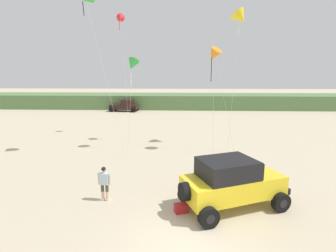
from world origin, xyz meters
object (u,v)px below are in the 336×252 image
object	(u,v)px
cooler_box	(181,208)
kite_yellow_diamond	(214,55)
person_watching	(104,182)
jeep	(232,182)
kite_red_delta	(132,65)
distant_pickup	(125,106)
kite_purple_stunt	(121,18)
kite_orange_streamer	(241,18)

from	to	relation	value
cooler_box	kite_yellow_diamond	xyz separation A→B (m)	(2.40, 9.40, 7.09)
person_watching	jeep	bearing A→B (deg)	-3.58
cooler_box	kite_red_delta	world-z (taller)	kite_red_delta
jeep	cooler_box	bearing A→B (deg)	-166.60
cooler_box	distant_pickup	world-z (taller)	distant_pickup
cooler_box	kite_red_delta	bearing A→B (deg)	93.53
kite_red_delta	kite_purple_stunt	bearing A→B (deg)	110.23
distant_pickup	kite_orange_streamer	world-z (taller)	kite_orange_streamer
person_watching	kite_yellow_diamond	distance (m)	12.18
cooler_box	distant_pickup	bearing A→B (deg)	88.52
kite_red_delta	kite_purple_stunt	world-z (taller)	kite_purple_stunt
kite_yellow_diamond	jeep	bearing A→B (deg)	-91.20
distant_pickup	kite_red_delta	world-z (taller)	kite_red_delta
kite_yellow_diamond	kite_purple_stunt	distance (m)	10.36
kite_yellow_diamond	cooler_box	bearing A→B (deg)	-104.33
distant_pickup	kite_orange_streamer	xyz separation A→B (m)	(13.73, -19.88, 9.30)
jeep	distant_pickup	xyz separation A→B (m)	(-11.34, 30.56, -0.26)
distant_pickup	jeep	bearing A→B (deg)	-69.65
person_watching	kite_purple_stunt	bearing A→B (deg)	98.53
cooler_box	distant_pickup	size ratio (longest dim) A/B	0.12
jeep	cooler_box	xyz separation A→B (m)	(-2.22, -0.53, -1.01)
kite_orange_streamer	kite_yellow_diamond	bearing A→B (deg)	-140.69
distant_pickup	kite_red_delta	size ratio (longest dim) A/B	0.67
distant_pickup	cooler_box	bearing A→B (deg)	-73.65
cooler_box	kite_red_delta	size ratio (longest dim) A/B	0.08
kite_purple_stunt	kite_orange_streamer	size ratio (longest dim) A/B	1.05
distant_pickup	kite_red_delta	bearing A→B (deg)	-75.91
distant_pickup	kite_red_delta	xyz separation A→B (m)	(5.45, -21.69, 5.66)
jeep	kite_orange_streamer	bearing A→B (deg)	77.35
person_watching	kite_purple_stunt	distance (m)	17.27
kite_yellow_diamond	distant_pickup	bearing A→B (deg)	117.98
person_watching	kite_purple_stunt	xyz separation A→B (m)	(-2.08, 13.85, 10.12)
kite_purple_stunt	jeep	bearing A→B (deg)	-61.06
distant_pickup	kite_purple_stunt	xyz separation A→B (m)	(3.48, -16.35, 10.12)
distant_pickup	kite_orange_streamer	distance (m)	25.89
jeep	kite_yellow_diamond	world-z (taller)	kite_yellow_diamond
kite_red_delta	kite_yellow_diamond	xyz separation A→B (m)	(6.08, 0.00, 0.69)
kite_red_delta	kite_orange_streamer	distance (m)	9.23
jeep	kite_orange_streamer	xyz separation A→B (m)	(2.40, 10.69, 9.04)
kite_purple_stunt	cooler_box	bearing A→B (deg)	-69.05
distant_pickup	kite_yellow_diamond	size ratio (longest dim) A/B	0.60
kite_purple_stunt	person_watching	bearing A→B (deg)	-81.47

